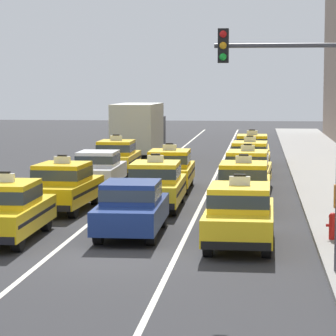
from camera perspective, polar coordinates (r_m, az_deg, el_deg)
ground_plane at (r=21.01m, az=-3.90°, el=-6.15°), size 160.00×160.00×0.00m
lane_stripe_left_center at (r=40.81m, az=-1.13°, el=-0.33°), size 0.14×80.00×0.01m
lane_stripe_center_right at (r=40.52m, az=3.36°, el=-0.39°), size 0.14×80.00×0.01m
taxi_left_nearest at (r=23.43m, az=-11.11°, el=-2.82°), size 1.90×4.59×1.96m
taxi_left_second at (r=28.65m, az=-7.23°, el=-1.21°), size 1.99×4.63×1.96m
sedan_left_third at (r=34.65m, az=-4.83°, el=-0.03°), size 1.80×4.32×1.58m
taxi_left_fourth at (r=40.03m, az=-3.57°, el=0.80°), size 1.87×4.58×1.96m
box_truck_left_fifth at (r=47.84m, az=-1.97°, el=2.69°), size 2.39×7.00×3.27m
sedan_center_nearest at (r=23.76m, az=-2.53°, el=-2.68°), size 1.83×4.33×1.58m
taxi_center_second at (r=28.83m, az=-0.85°, el=-1.12°), size 1.88×4.59×1.96m
taxi_center_third at (r=34.08m, az=0.12°, el=-0.06°), size 1.89×4.59×1.96m
taxi_right_nearest at (r=22.34m, az=4.96°, el=-3.15°), size 1.88×4.58×1.96m
taxi_right_second at (r=28.72m, az=5.23°, el=-1.17°), size 1.87×4.58×1.96m
taxi_right_third at (r=33.83m, az=5.52°, el=-0.13°), size 2.02×4.64×1.96m
taxi_right_fourth at (r=39.23m, az=5.67°, el=0.68°), size 1.97×4.62×1.96m
taxi_right_fifth at (r=44.66m, az=5.82°, el=1.29°), size 1.84×4.57×1.96m
fire_hydrant at (r=22.92m, az=11.29°, el=-3.86°), size 0.36×0.22×0.73m
traffic_light_pole at (r=18.64m, az=8.85°, el=4.13°), size 2.87×0.33×5.58m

